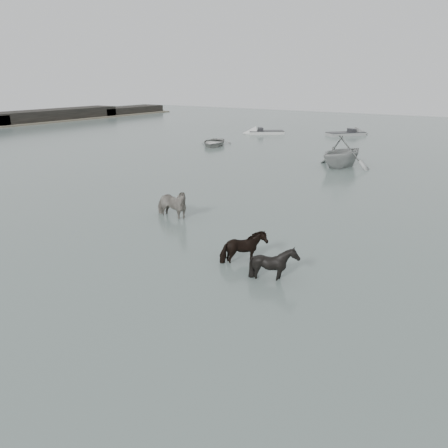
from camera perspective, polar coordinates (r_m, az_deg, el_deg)
The scene contains 8 objects.
ground at distance 17.51m, azimuth -2.24°, elevation -2.63°, with size 140.00×140.00×0.00m, color #576861.
pony_pinto at distance 20.66m, azimuth -6.95°, elevation 3.17°, with size 0.95×2.09×1.77m, color black.
pony_dark at distance 15.54m, azimuth 2.66°, elevation -2.66°, with size 1.40×1.19×1.41m, color black.
pony_black at distance 14.35m, azimuth 6.58°, elevation -4.59°, with size 1.15×1.30×1.43m, color black.
rowboat_lead at distance 43.23m, azimuth -1.35°, elevation 10.77°, with size 3.00×4.21×0.87m, color #A8A8A4.
rowboat_trail at distance 33.71m, azimuth 15.23°, elevation 9.29°, with size 4.08×4.72×2.49m, color #A5A8A6.
skiff_outer at distance 52.62m, azimuth 5.53°, elevation 12.03°, with size 5.62×1.60×0.75m, color silver, non-canonical shape.
skiff_far at distance 52.91m, azimuth 15.63°, elevation 11.48°, with size 6.14×1.60×0.75m, color gray, non-canonical shape.
Camera 1 is at (9.59, -13.20, 6.34)m, focal length 35.00 mm.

